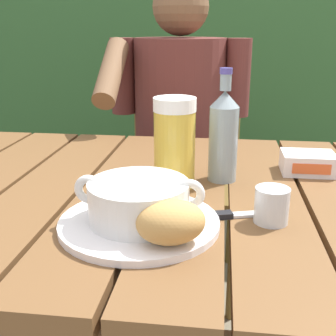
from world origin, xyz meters
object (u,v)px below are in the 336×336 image
beer_bottle (223,135)px  bread_roll (171,222)px  beer_glass (175,143)px  water_glass_small (272,205)px  soup_bowl (139,200)px  table_knife (230,215)px  butter_tub (308,163)px  person_eating (178,128)px  chair_near_diner (183,175)px  serving_plate (139,223)px

beer_bottle → bread_roll: bearing=-103.0°
beer_glass → water_glass_small: bearing=-40.3°
soup_bowl → table_knife: (0.15, 0.05, -0.04)m
beer_bottle → water_glass_small: size_ratio=3.88×
bread_roll → butter_tub: (0.26, 0.39, -0.02)m
person_eating → bread_roll: size_ratio=10.05×
soup_bowl → beer_glass: size_ratio=1.18×
water_glass_small → table_knife: (-0.07, 0.01, -0.03)m
butter_tub → table_knife: bearing=-123.8°
chair_near_diner → person_eating: size_ratio=0.79×
water_glass_small → table_knife: size_ratio=0.39×
chair_near_diner → table_knife: size_ratio=6.30×
chair_near_diner → butter_tub: bearing=-64.4°
water_glass_small → butter_tub: (0.11, 0.27, -0.01)m
beer_bottle → butter_tub: size_ratio=2.04×
chair_near_diner → beer_bottle: beer_bottle is taller
table_knife → person_eating: bearing=102.4°
beer_bottle → table_knife: beer_bottle is taller
serving_plate → table_knife: size_ratio=1.71×
serving_plate → butter_tub: size_ratio=2.29×
person_eating → beer_glass: bearing=-84.7°
beer_bottle → butter_tub: 0.22m
bread_roll → water_glass_small: 0.19m
chair_near_diner → bread_roll: size_ratio=7.93×
table_knife → bread_roll: bearing=-125.5°
serving_plate → water_glass_small: bearing=11.2°
serving_plate → table_knife: serving_plate is taller
bread_roll → beer_bottle: bearing=77.0°
person_eating → butter_tub: (0.35, -0.52, 0.05)m
beer_bottle → water_glass_small: beer_bottle is taller
beer_glass → person_eating: bearing=95.3°
serving_plate → bread_roll: bearing=-49.4°
chair_near_diner → butter_tub: 0.86m
beer_bottle → serving_plate: bearing=-118.7°
serving_plate → beer_glass: bearing=79.5°
beer_glass → table_knife: 0.20m
person_eating → water_glass_small: (0.24, -0.80, 0.06)m
chair_near_diner → bread_roll: chair_near_diner is taller
bread_roll → beer_bottle: beer_bottle is taller
person_eating → water_glass_small: bearing=-73.2°
beer_glass → serving_plate: bearing=-100.5°
beer_glass → butter_tub: beer_glass is taller
serving_plate → beer_bottle: beer_bottle is taller
soup_bowl → beer_bottle: beer_bottle is taller
water_glass_small → soup_bowl: bearing=-168.8°
chair_near_diner → beer_glass: size_ratio=5.35×
serving_plate → beer_bottle: (0.13, 0.24, 0.09)m
beer_glass → butter_tub: (0.29, 0.12, -0.07)m
bread_roll → water_glass_small: bearing=36.2°
beer_bottle → person_eating: bearing=104.8°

